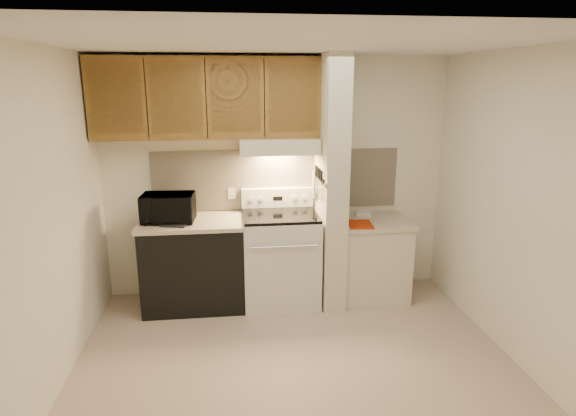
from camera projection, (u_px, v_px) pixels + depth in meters
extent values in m
plane|color=#C5B096|center=(295.00, 361.00, 3.98)|extent=(3.60, 3.60, 0.00)
plane|color=white|center=(297.00, 43.00, 3.34)|extent=(3.60, 3.60, 0.00)
cube|color=white|center=(277.00, 178.00, 5.10)|extent=(3.60, 2.50, 0.02)
cube|color=white|center=(48.00, 224.00, 3.45)|extent=(0.02, 3.00, 2.50)
cube|color=white|center=(517.00, 209.00, 3.87)|extent=(0.02, 3.00, 2.50)
cube|color=beige|center=(277.00, 179.00, 5.09)|extent=(2.60, 0.02, 0.63)
cube|color=silver|center=(280.00, 259.00, 4.97)|extent=(0.76, 0.65, 0.92)
cube|color=black|center=(284.00, 267.00, 4.66)|extent=(0.50, 0.01, 0.30)
cylinder|color=silver|center=(284.00, 247.00, 4.56)|extent=(0.65, 0.02, 0.02)
cube|color=black|center=(280.00, 215.00, 4.85)|extent=(0.74, 0.64, 0.03)
cube|color=silver|center=(277.00, 197.00, 5.09)|extent=(0.76, 0.08, 0.20)
cube|color=black|center=(278.00, 198.00, 5.05)|extent=(0.10, 0.01, 0.04)
cylinder|color=silver|center=(251.00, 199.00, 5.02)|extent=(0.05, 0.02, 0.05)
cylinder|color=silver|center=(261.00, 199.00, 5.03)|extent=(0.05, 0.02, 0.05)
cylinder|color=silver|center=(295.00, 198.00, 5.07)|extent=(0.05, 0.02, 0.05)
cylinder|color=silver|center=(304.00, 198.00, 5.08)|extent=(0.05, 0.02, 0.05)
cube|color=black|center=(194.00, 265.00, 4.89)|extent=(1.00, 0.63, 0.87)
cube|color=beige|center=(192.00, 222.00, 4.77)|extent=(1.04, 0.67, 0.04)
cube|color=black|center=(173.00, 226.00, 4.55)|extent=(0.26, 0.14, 0.02)
cylinder|color=#326D72|center=(154.00, 219.00, 4.65)|extent=(0.11, 0.11, 0.09)
cube|color=beige|center=(232.00, 193.00, 5.06)|extent=(0.08, 0.01, 0.12)
imported|color=black|center=(168.00, 208.00, 4.68)|extent=(0.52, 0.37, 0.28)
cube|color=beige|center=(331.00, 183.00, 4.82)|extent=(0.22, 0.70, 2.50)
cube|color=olive|center=(319.00, 179.00, 4.80)|extent=(0.01, 0.70, 0.04)
cube|color=black|center=(320.00, 178.00, 4.74)|extent=(0.02, 0.42, 0.04)
cube|color=silver|center=(321.00, 191.00, 4.63)|extent=(0.01, 0.03, 0.16)
cylinder|color=black|center=(322.00, 176.00, 4.57)|extent=(0.02, 0.02, 0.10)
cube|color=silver|center=(320.00, 190.00, 4.70)|extent=(0.01, 0.04, 0.18)
cylinder|color=black|center=(320.00, 174.00, 4.66)|extent=(0.02, 0.02, 0.10)
cube|color=silver|center=(318.00, 190.00, 4.78)|extent=(0.01, 0.04, 0.20)
cylinder|color=black|center=(319.00, 173.00, 4.73)|extent=(0.02, 0.02, 0.10)
cube|color=silver|center=(317.00, 186.00, 4.86)|extent=(0.01, 0.04, 0.16)
cylinder|color=black|center=(317.00, 171.00, 4.80)|extent=(0.02, 0.02, 0.10)
cube|color=silver|center=(315.00, 185.00, 4.93)|extent=(0.01, 0.04, 0.18)
cylinder|color=black|center=(316.00, 170.00, 4.87)|extent=(0.02, 0.02, 0.10)
cube|color=gray|center=(315.00, 185.00, 4.98)|extent=(0.03, 0.11, 0.26)
cube|color=beige|center=(371.00, 260.00, 5.09)|extent=(0.70, 0.60, 0.81)
cube|color=beige|center=(373.00, 222.00, 4.98)|extent=(0.74, 0.64, 0.04)
cube|color=#B32906|center=(360.00, 224.00, 4.81)|extent=(0.26, 0.34, 0.01)
cube|color=white|center=(364.00, 214.00, 5.14)|extent=(0.18, 0.15, 0.04)
cube|color=beige|center=(279.00, 145.00, 4.79)|extent=(0.78, 0.44, 0.15)
cube|color=beige|center=(281.00, 153.00, 4.60)|extent=(0.78, 0.04, 0.06)
cube|color=olive|center=(207.00, 98.00, 4.64)|extent=(2.18, 0.33, 0.77)
cube|color=olive|center=(116.00, 99.00, 4.39)|extent=(0.46, 0.01, 0.63)
cube|color=black|center=(146.00, 99.00, 4.42)|extent=(0.01, 0.01, 0.73)
cube|color=olive|center=(176.00, 99.00, 4.45)|extent=(0.46, 0.01, 0.63)
cube|color=black|center=(206.00, 99.00, 4.48)|extent=(0.01, 0.01, 0.73)
cube|color=olive|center=(235.00, 99.00, 4.52)|extent=(0.46, 0.01, 0.63)
cube|color=black|center=(264.00, 98.00, 4.55)|extent=(0.01, 0.01, 0.73)
cube|color=olive|center=(293.00, 98.00, 4.58)|extent=(0.46, 0.01, 0.63)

